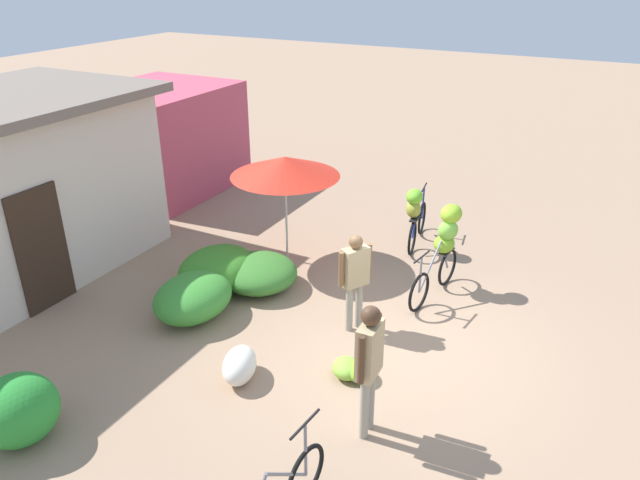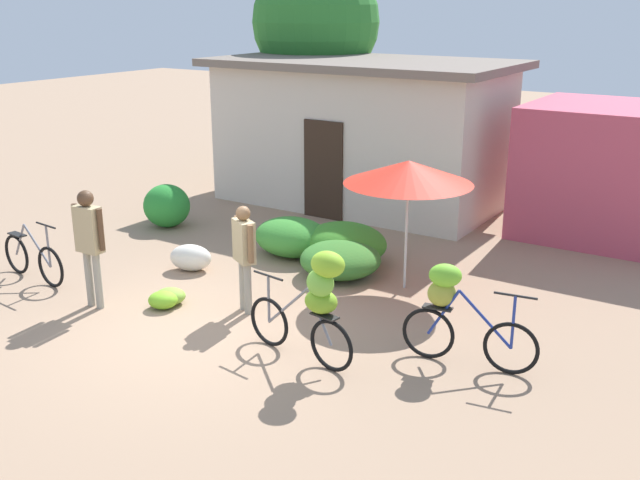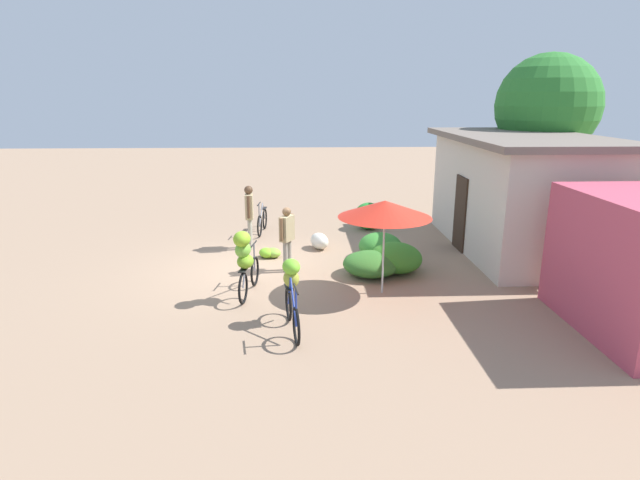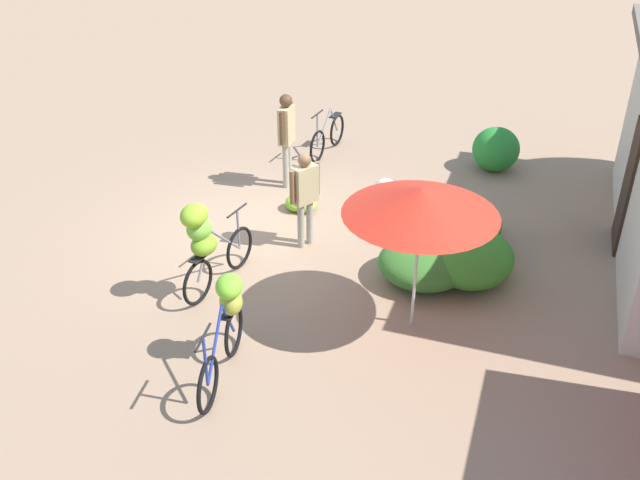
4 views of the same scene
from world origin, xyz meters
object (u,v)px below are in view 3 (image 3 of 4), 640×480
Objects in this scene: bicycle_center_loaded at (292,289)px; building_low at (519,193)px; tree_behind_building at (547,106)px; person_bystander at (249,210)px; bicycle_near_pile at (245,258)px; bicycle_leftmost at (262,221)px; banana_pile_on_ground at (270,253)px; produce_sack at (319,241)px; market_umbrella at (385,209)px; person_vendor at (287,233)px.

building_low is at bearing 128.10° from bicycle_center_loaded.
tree_behind_building is 3.04× the size of person_bystander.
tree_behind_building is 3.13× the size of bicycle_near_pile.
person_bystander reaches higher than bicycle_near_pile.
bicycle_leftmost is 2.56m from banana_pile_on_ground.
banana_pile_on_ground is (0.57, -6.69, -1.44)m from building_low.
produce_sack is at bearing 43.27° from bicycle_leftmost.
banana_pile_on_ground is at bearing -71.37° from tree_behind_building.
person_bystander is (-3.45, -3.12, -0.76)m from market_umbrella.
tree_behind_building is at bearing 116.47° from person_vendor.
person_vendor reaches higher than produce_sack.
produce_sack is at bearing 171.91° from bicycle_center_loaded.
bicycle_leftmost is 0.96× the size of bicycle_near_pile.
market_umbrella is 1.19× the size of bicycle_near_pile.
produce_sack is (2.05, -6.93, -3.55)m from tree_behind_building.
produce_sack is (-0.17, -5.37, -1.34)m from building_low.
bicycle_leftmost is 0.93× the size of person_bystander.
bicycle_near_pile reaches higher than bicycle_leftmost.
market_umbrella is 6.06m from bicycle_leftmost.
person_vendor is at bearing -75.10° from building_low.
person_vendor is (3.87, -7.77, -2.81)m from tree_behind_building.
bicycle_center_loaded is at bearing -50.01° from market_umbrella.
market_umbrella is 3.03m from bicycle_near_pile.
banana_pile_on_ground is at bearing -85.17° from building_low.
market_umbrella is 3.89m from produce_sack.
building_low reaches higher than market_umbrella.
banana_pile_on_ground is (2.52, 0.36, -0.24)m from bicycle_leftmost.
bicycle_near_pile is (3.39, -7.03, -0.67)m from building_low.
bicycle_near_pile reaches higher than bicycle_center_loaded.
produce_sack is at bearing 118.91° from banana_pile_on_ground.
banana_pile_on_ground is at bearing -135.55° from market_umbrella.
bicycle_near_pile is 1.68m from bicycle_center_loaded.
market_umbrella is 1.21× the size of bicycle_center_loaded.
produce_sack is (-4.92, 0.70, -0.51)m from bicycle_center_loaded.
market_umbrella is 4.71m from person_bystander.
produce_sack is at bearing -73.51° from tree_behind_building.
person_bystander is at bearing -93.78° from produce_sack.
banana_pile_on_ground is 0.47× the size of person_vendor.
bicycle_center_loaded is (6.72, 0.99, 0.37)m from bicycle_leftmost.
banana_pile_on_ground is 1.52m from produce_sack.
market_umbrella is at bearing 44.45° from banana_pile_on_ground.
tree_behind_building is at bearing 91.72° from bicycle_leftmost.
person_bystander is at bearing -176.22° from bicycle_near_pile.
bicycle_leftmost is at bearing -105.52° from building_low.
person_vendor reaches higher than bicycle_near_pile.
person_vendor is (1.09, 0.48, 0.83)m from banana_pile_on_ground.
bicycle_center_loaded is 4.28m from banana_pile_on_ground.
market_umbrella is (3.15, -4.15, 0.27)m from building_low.
bicycle_leftmost is (-1.96, -7.05, -1.20)m from building_low.
bicycle_leftmost is 1.83m from person_bystander.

